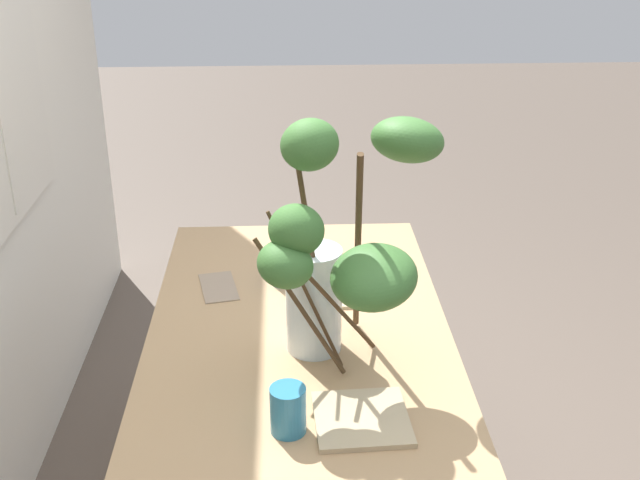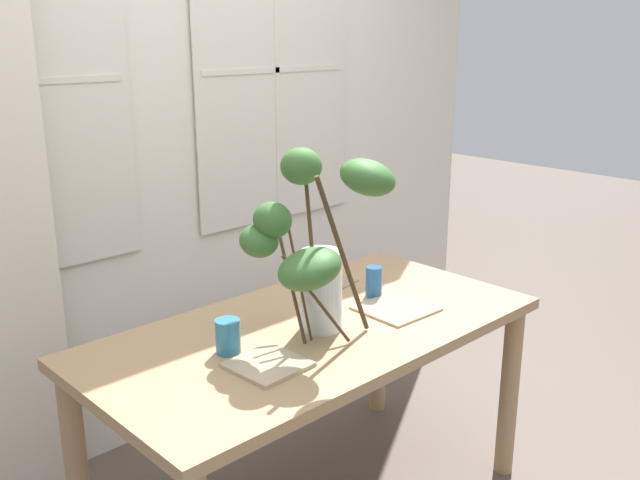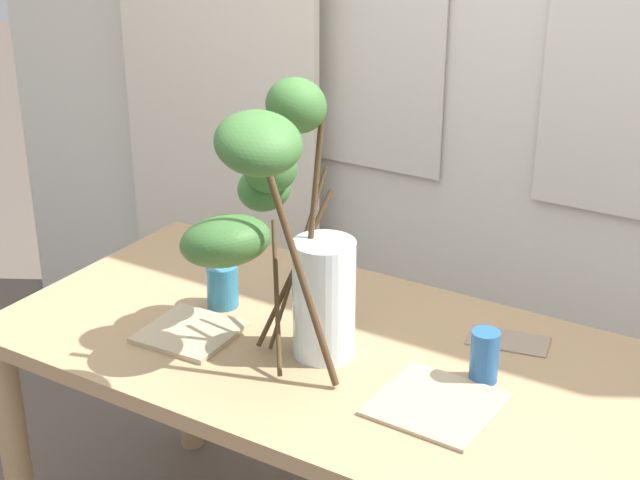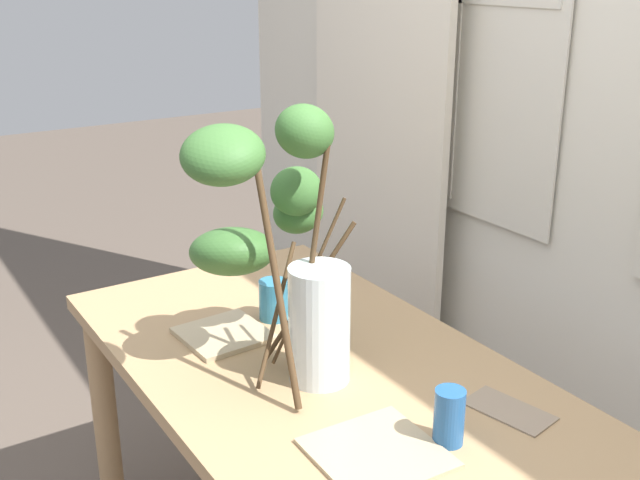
% 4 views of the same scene
% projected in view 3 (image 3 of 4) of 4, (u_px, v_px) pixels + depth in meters
% --- Properties ---
extents(curtain_sheer_side, '(0.78, 0.03, 2.35)m').
position_uv_depth(curtain_sheer_side, '(216.00, 55.00, 3.16)').
color(curtain_sheer_side, silver).
rests_on(curtain_sheer_side, ground).
extents(dining_table, '(1.60, 0.81, 0.76)m').
position_uv_depth(dining_table, '(332.00, 385.00, 2.29)').
color(dining_table, tan).
rests_on(dining_table, ground).
extents(vase_with_branches, '(0.43, 0.47, 0.65)m').
position_uv_depth(vase_with_branches, '(281.00, 227.00, 2.09)').
color(vase_with_branches, silver).
rests_on(vase_with_branches, dining_table).
extents(drinking_glass_blue_left, '(0.08, 0.08, 0.11)m').
position_uv_depth(drinking_glass_blue_left, '(222.00, 286.00, 2.42)').
color(drinking_glass_blue_left, teal).
rests_on(drinking_glass_blue_left, dining_table).
extents(drinking_glass_blue_right, '(0.06, 0.06, 0.12)m').
position_uv_depth(drinking_glass_blue_right, '(484.00, 356.00, 2.09)').
color(drinking_glass_blue_right, '#235693').
rests_on(drinking_glass_blue_right, dining_table).
extents(plate_square_left, '(0.22, 0.22, 0.01)m').
position_uv_depth(plate_square_left, '(190.00, 332.00, 2.30)').
color(plate_square_left, tan).
rests_on(plate_square_left, dining_table).
extents(plate_square_right, '(0.25, 0.25, 0.01)m').
position_uv_depth(plate_square_right, '(436.00, 404.00, 2.02)').
color(plate_square_right, tan).
rests_on(plate_square_right, dining_table).
extents(napkin_folded, '(0.20, 0.14, 0.00)m').
position_uv_depth(napkin_folded, '(508.00, 341.00, 2.27)').
color(napkin_folded, gray).
rests_on(napkin_folded, dining_table).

